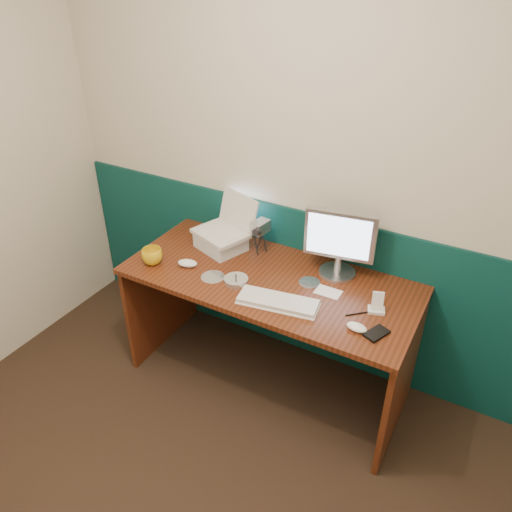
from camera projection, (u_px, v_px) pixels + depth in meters
The scene contains 19 objects.
back_wall at pixel (332, 174), 2.64m from camera, with size 3.50×0.04×2.50m, color beige.
wainscot at pixel (321, 291), 3.02m from camera, with size 3.48×0.02×1.00m, color #07332D.
desk at pixel (269, 331), 2.89m from camera, with size 1.60×0.70×0.75m, color #3C1B0B.
laptop_riser at pixel (221, 242), 2.94m from camera, with size 0.26×0.22×0.09m, color silver.
laptop at pixel (220, 216), 2.85m from camera, with size 0.30×0.23×0.25m, color silver, non-canonical shape.
monitor at pixel (340, 244), 2.63m from camera, with size 0.37×0.11×0.37m, color #B0B0B5, non-canonical shape.
keyboard at pixel (278, 302), 2.49m from camera, with size 0.40×0.13×0.02m, color silver.
mouse_right at pixel (357, 327), 2.32m from camera, with size 0.10×0.06×0.03m, color white.
mouse_left at pixel (188, 263), 2.79m from camera, with size 0.11×0.07×0.04m, color white.
mug at pixel (152, 256), 2.80m from camera, with size 0.12×0.12×0.09m, color gold.
camcorder at pixel (260, 236), 2.87m from camera, with size 0.10×0.14×0.22m, color #A9A9AE, non-canonical shape.
cd_spindle at pixel (236, 280), 2.65m from camera, with size 0.13×0.13×0.03m, color silver.
cd_loose_a at pixel (213, 277), 2.70m from camera, with size 0.13×0.13×0.00m, color silver.
cd_loose_b at pixel (310, 282), 2.66m from camera, with size 0.11×0.11×0.00m, color silver.
pen at pixel (358, 314), 2.43m from camera, with size 0.01×0.01×0.12m, color black.
papers at pixel (328, 292), 2.58m from camera, with size 0.13×0.09×0.00m, color silver.
dock at pixel (376, 310), 2.44m from camera, with size 0.08×0.06×0.02m, color silver.
music_player at pixel (378, 301), 2.41m from camera, with size 0.06×0.01×0.10m, color white.
pda at pixel (376, 333), 2.30m from camera, with size 0.07×0.12×0.01m, color black.
Camera 1 is at (0.85, -0.60, 2.27)m, focal length 35.00 mm.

